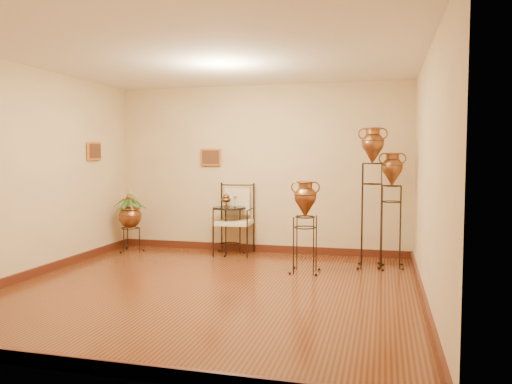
% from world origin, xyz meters
% --- Properties ---
extents(ground, '(5.00, 5.00, 0.00)m').
position_xyz_m(ground, '(0.00, 0.00, 0.00)').
color(ground, brown).
rests_on(ground, ground).
extents(room_shell, '(5.02, 5.02, 2.81)m').
position_xyz_m(room_shell, '(-0.01, 0.01, 1.73)').
color(room_shell, beige).
rests_on(room_shell, ground).
extents(amphora_tall, '(0.42, 0.42, 2.05)m').
position_xyz_m(amphora_tall, '(1.87, 1.69, 1.04)').
color(amphora_tall, black).
rests_on(amphora_tall, ground).
extents(amphora_mid, '(0.46, 0.46, 1.69)m').
position_xyz_m(amphora_mid, '(2.15, 1.80, 0.85)').
color(amphora_mid, black).
rests_on(amphora_mid, ground).
extents(amphora_short, '(0.46, 0.46, 1.30)m').
position_xyz_m(amphora_short, '(0.99, 1.15, 0.65)').
color(amphora_short, black).
rests_on(amphora_short, ground).
extents(planter_urn, '(0.65, 0.65, 1.14)m').
position_xyz_m(planter_urn, '(-2.15, 2.00, 0.64)').
color(planter_urn, black).
rests_on(planter_urn, ground).
extents(armchair, '(0.68, 0.64, 1.15)m').
position_xyz_m(armchair, '(-0.34, 2.15, 0.58)').
color(armchair, black).
rests_on(armchair, ground).
extents(side_table, '(0.69, 0.69, 0.99)m').
position_xyz_m(side_table, '(-0.43, 2.15, 0.41)').
color(side_table, black).
rests_on(side_table, ground).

